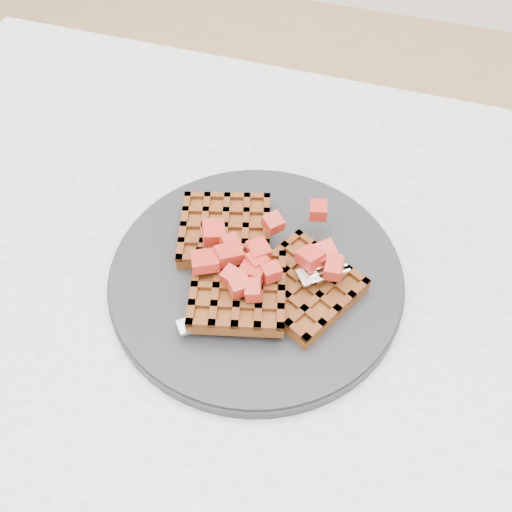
# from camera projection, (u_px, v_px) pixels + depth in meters

# --- Properties ---
(table) EXTENTS (1.20, 0.80, 0.75)m
(table) POSITION_uv_depth(u_px,v_px,m) (303.00, 374.00, 0.65)
(table) COLOR silver
(table) RESTS_ON ground
(plate) EXTENTS (0.30, 0.30, 0.02)m
(plate) POSITION_uv_depth(u_px,v_px,m) (256.00, 275.00, 0.58)
(plate) COLOR black
(plate) RESTS_ON table
(waffles) EXTENTS (0.22, 0.19, 0.03)m
(waffles) POSITION_uv_depth(u_px,v_px,m) (255.00, 267.00, 0.56)
(waffles) COLOR brown
(waffles) RESTS_ON plate
(strawberry_pile) EXTENTS (0.15, 0.15, 0.02)m
(strawberry_pile) POSITION_uv_depth(u_px,v_px,m) (256.00, 247.00, 0.54)
(strawberry_pile) COLOR maroon
(strawberry_pile) RESTS_ON waffles
(fork) EXTENTS (0.15, 0.13, 0.02)m
(fork) POSITION_uv_depth(u_px,v_px,m) (276.00, 298.00, 0.54)
(fork) COLOR silver
(fork) RESTS_ON plate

